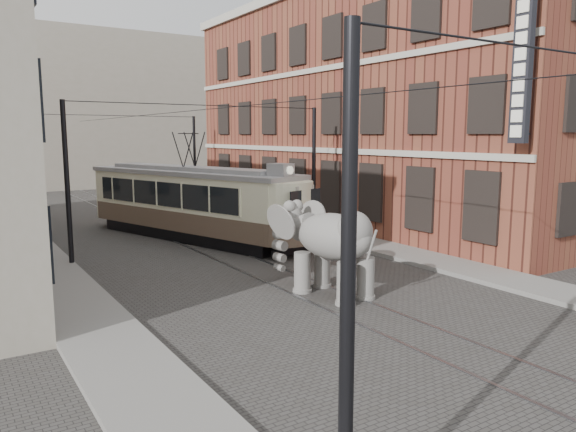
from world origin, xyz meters
TOP-DOWN VIEW (x-y plane):
  - ground at (0.00, 0.00)m, footprint 120.00×120.00m
  - tram_rails at (0.00, 0.00)m, footprint 1.54×80.00m
  - sidewalk_right at (6.00, 0.00)m, footprint 2.00×60.00m
  - sidewalk_left at (-6.50, 0.00)m, footprint 2.00×60.00m
  - brick_building at (11.00, 9.00)m, footprint 8.00×26.00m
  - distant_block at (0.00, 40.00)m, footprint 28.00×10.00m
  - catenary at (-0.20, 5.00)m, footprint 11.00×30.20m
  - tram at (0.19, 8.73)m, footprint 6.19×12.48m
  - elephant at (0.27, -2.04)m, footprint 3.26×4.88m

SIDE VIEW (x-z plane):
  - ground at x=0.00m, z-range 0.00..0.00m
  - tram_rails at x=0.00m, z-range 0.00..0.02m
  - sidewalk_right at x=6.00m, z-range 0.00..0.15m
  - sidewalk_left at x=-6.50m, z-range 0.00..0.15m
  - elephant at x=0.27m, z-range 0.00..2.76m
  - tram at x=0.19m, z-range 0.00..4.88m
  - catenary at x=-0.20m, z-range 0.00..6.00m
  - brick_building at x=11.00m, z-range 0.00..12.00m
  - distant_block at x=0.00m, z-range 0.00..14.00m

